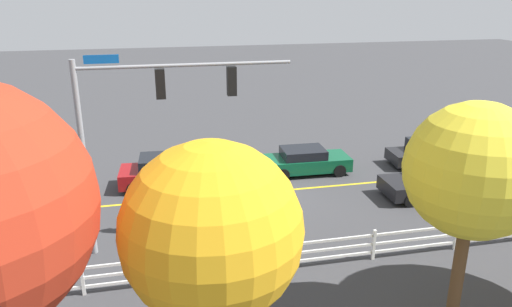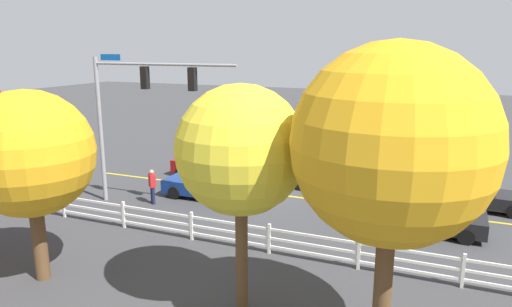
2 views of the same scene
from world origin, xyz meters
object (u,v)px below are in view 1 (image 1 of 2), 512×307
(car_1, at_px, (215,198))
(car_3, at_px, (306,161))
(tree_4, at_px, (212,232))
(tree_2, at_px, (474,171))
(car_4, at_px, (164,172))
(car_2, at_px, (430,153))
(car_0, at_px, (435,182))
(pedestrian, at_px, (163,217))

(car_1, height_order, car_3, car_1)
(tree_4, bearing_deg, tree_2, -173.45)
(tree_4, bearing_deg, car_1, -97.70)
(car_4, bearing_deg, car_3, 5.17)
(car_4, bearing_deg, car_2, 3.23)
(car_0, bearing_deg, car_1, -1.34)
(car_2, relative_size, tree_4, 0.75)
(pedestrian, distance_m, tree_4, 8.33)
(pedestrian, bearing_deg, car_3, -12.88)
(car_1, height_order, tree_2, tree_2)
(pedestrian, height_order, tree_4, tree_4)
(car_4, bearing_deg, tree_4, -83.55)
(car_4, xyz_separation_m, pedestrian, (0.26, 5.31, 0.20))
(car_3, distance_m, tree_4, 15.08)
(car_0, height_order, car_3, car_3)
(car_2, xyz_separation_m, pedestrian, (14.39, 5.28, 0.27))
(car_1, xyz_separation_m, car_4, (1.99, -3.41, 0.03))
(tree_2, bearing_deg, car_1, -57.68)
(tree_2, bearing_deg, pedestrian, -41.29)
(pedestrian, bearing_deg, tree_4, -132.21)
(car_3, height_order, car_4, car_4)
(car_4, distance_m, tree_2, 14.81)
(pedestrian, xyz_separation_m, tree_4, (-0.97, 7.60, 3.25))
(car_3, height_order, pedestrian, pedestrian)
(car_4, bearing_deg, pedestrian, -89.48)
(car_2, bearing_deg, car_4, -176.68)
(pedestrian, bearing_deg, car_1, -9.29)
(car_1, distance_m, car_2, 12.60)
(car_0, relative_size, car_3, 1.08)
(car_4, distance_m, pedestrian, 5.32)
(tree_2, bearing_deg, car_2, -118.68)
(car_0, distance_m, tree_2, 10.32)
(car_1, distance_m, tree_4, 10.20)
(car_1, relative_size, car_3, 1.08)
(pedestrian, relative_size, tree_2, 0.26)
(car_0, distance_m, tree_4, 14.99)
(car_0, relative_size, tree_2, 0.73)
(car_1, relative_size, car_4, 1.08)
(car_1, height_order, car_2, car_1)
(car_1, xyz_separation_m, tree_4, (1.28, 9.50, 3.49))
(car_1, bearing_deg, car_2, -164.70)
(car_2, bearing_deg, car_0, -115.03)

